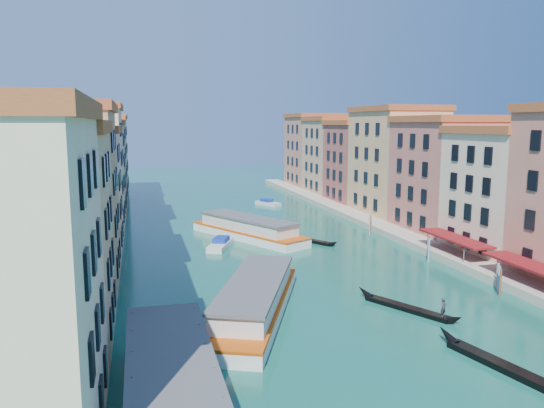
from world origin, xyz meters
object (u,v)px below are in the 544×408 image
(vaporetto_near, at_px, (255,299))
(gondola_fore, at_px, (407,306))
(vaporetto_stop, at_px, (170,380))
(gondola_right, at_px, (509,366))
(vaporetto_far, at_px, (248,229))

(vaporetto_near, relative_size, gondola_fore, 2.12)
(vaporetto_stop, xyz_separation_m, gondola_right, (23.87, -1.94, -0.94))
(vaporetto_stop, distance_m, vaporetto_near, 16.42)
(gondola_fore, height_order, gondola_right, gondola_right)
(vaporetto_near, xyz_separation_m, vaporetto_far, (6.16, 33.20, -0.01))
(vaporetto_near, distance_m, gondola_fore, 14.60)
(vaporetto_far, xyz_separation_m, gondola_right, (9.02, -49.06, -1.01))
(vaporetto_near, relative_size, gondola_right, 1.77)
(gondola_fore, bearing_deg, vaporetto_far, 74.27)
(gondola_right, bearing_deg, vaporetto_stop, 161.39)
(vaporetto_stop, height_order, vaporetto_far, vaporetto_stop)
(gondola_fore, bearing_deg, vaporetto_stop, 177.87)
(vaporetto_far, bearing_deg, gondola_fore, -105.34)
(vaporetto_near, bearing_deg, vaporetto_far, 102.15)
(gondola_fore, relative_size, gondola_right, 0.83)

